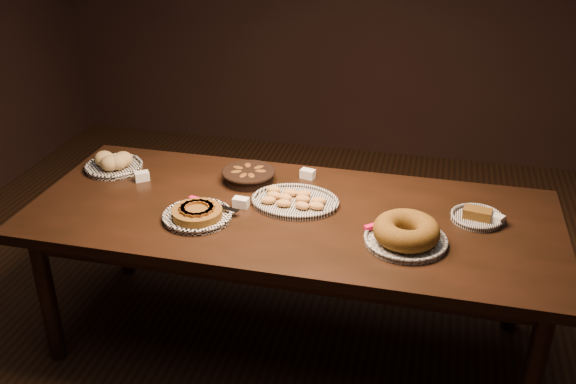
% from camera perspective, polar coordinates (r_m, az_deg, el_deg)
% --- Properties ---
extents(ground, '(5.00, 5.00, 0.00)m').
position_cam_1_polar(ground, '(3.34, 0.23, -13.04)').
color(ground, black).
rests_on(ground, ground).
extents(buffet_table, '(2.40, 1.00, 0.75)m').
position_cam_1_polar(buffet_table, '(2.95, 0.26, -2.97)').
color(buffet_table, black).
rests_on(buffet_table, ground).
extents(apple_tart_plate, '(0.33, 0.31, 0.06)m').
position_cam_1_polar(apple_tart_plate, '(2.87, -8.06, -1.95)').
color(apple_tart_plate, white).
rests_on(apple_tart_plate, buffet_table).
extents(madeleine_platter, '(0.40, 0.33, 0.05)m').
position_cam_1_polar(madeleine_platter, '(2.97, 0.56, -0.76)').
color(madeleine_platter, black).
rests_on(madeleine_platter, buffet_table).
extents(bundt_cake_plate, '(0.36, 0.39, 0.11)m').
position_cam_1_polar(bundt_cake_plate, '(2.70, 10.45, -3.64)').
color(bundt_cake_plate, black).
rests_on(bundt_cake_plate, buffet_table).
extents(croissant_basket, '(0.29, 0.29, 0.07)m').
position_cam_1_polar(croissant_basket, '(3.18, -3.54, 1.58)').
color(croissant_basket, black).
rests_on(croissant_basket, buffet_table).
extents(bread_roll_plate, '(0.30, 0.30, 0.09)m').
position_cam_1_polar(bread_roll_plate, '(3.42, -15.22, 2.49)').
color(bread_roll_plate, white).
rests_on(bread_roll_plate, buffet_table).
extents(loaf_plate, '(0.23, 0.23, 0.06)m').
position_cam_1_polar(loaf_plate, '(2.96, 16.45, -2.10)').
color(loaf_plate, black).
rests_on(loaf_plate, buffet_table).
extents(tent_cards, '(1.77, 0.45, 0.04)m').
position_cam_1_polar(tent_cards, '(2.99, 2.11, -0.51)').
color(tent_cards, white).
rests_on(tent_cards, buffet_table).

